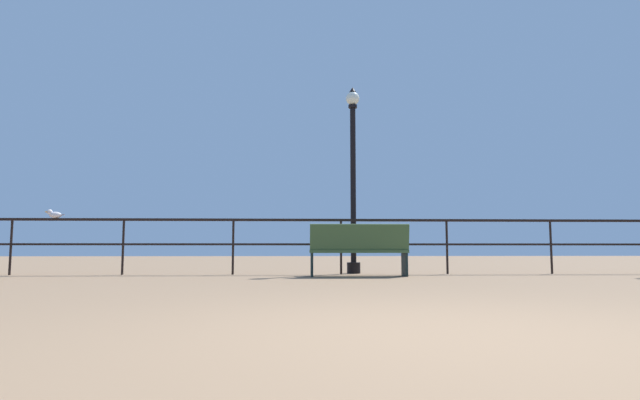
{
  "coord_description": "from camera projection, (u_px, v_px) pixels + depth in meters",
  "views": [
    {
      "loc": [
        -0.86,
        -2.97,
        0.5
      ],
      "look_at": [
        -0.43,
        6.53,
        1.4
      ],
      "focal_mm": 28.83,
      "sensor_mm": 36.0,
      "label": 1
    }
  ],
  "objects": [
    {
      "name": "seagull_on_rail",
      "position": [
        54.0,
        214.0,
        9.8
      ],
      "size": [
        0.35,
        0.19,
        0.17
      ],
      "color": "silver",
      "rests_on": "pier_railing"
    },
    {
      "name": "pier_railing",
      "position": [
        341.0,
        233.0,
        10.02
      ],
      "size": [
        20.95,
        0.05,
        1.08
      ],
      "color": "black",
      "rests_on": "ground_plane"
    },
    {
      "name": "lamppost_center",
      "position": [
        353.0,
        173.0,
        10.46
      ],
      "size": [
        0.28,
        0.28,
        3.82
      ],
      "color": "black",
      "rests_on": "ground_plane"
    },
    {
      "name": "bench_near_left",
      "position": [
        359.0,
        247.0,
        9.19
      ],
      "size": [
        1.76,
        0.62,
        0.93
      ],
      "color": "#37532E",
      "rests_on": "ground_plane"
    },
    {
      "name": "ground_plane",
      "position": [
        446.0,
        336.0,
        2.95
      ],
      "size": [
        60.0,
        60.0,
        0.0
      ],
      "primitive_type": "plane",
      "color": "#8A6B4E"
    }
  ]
}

